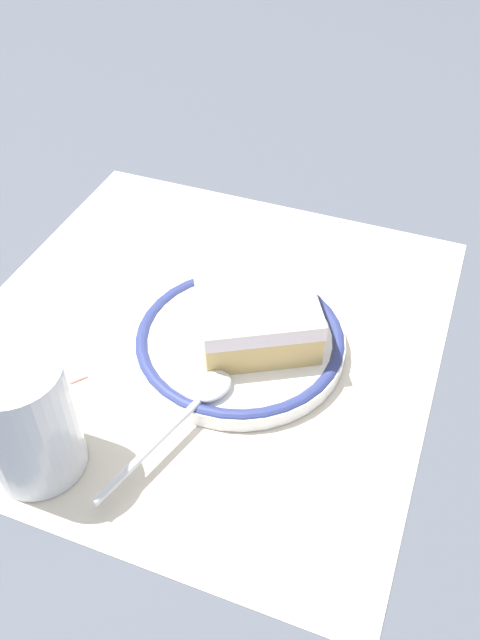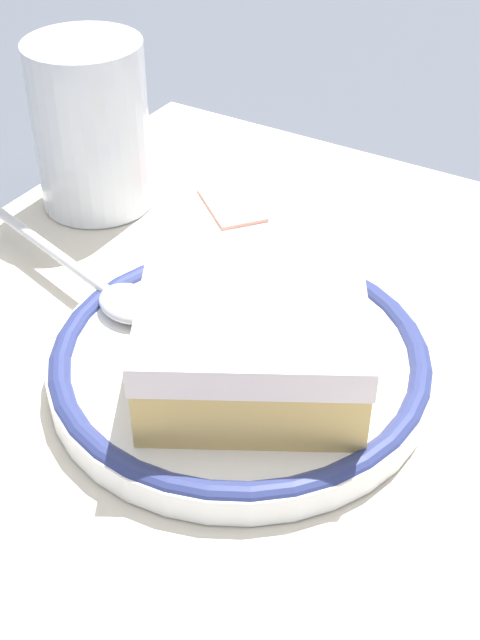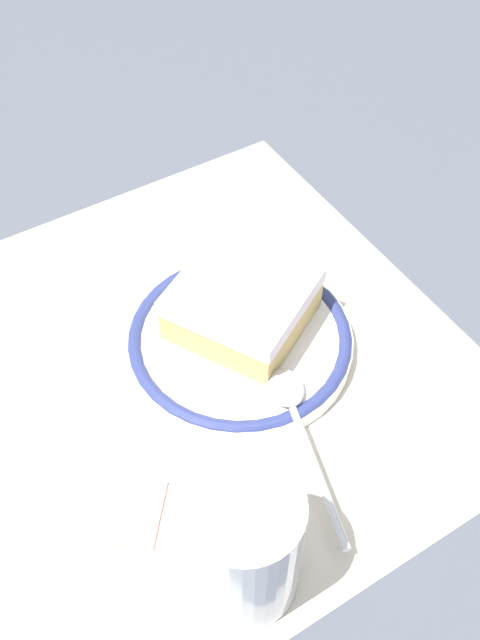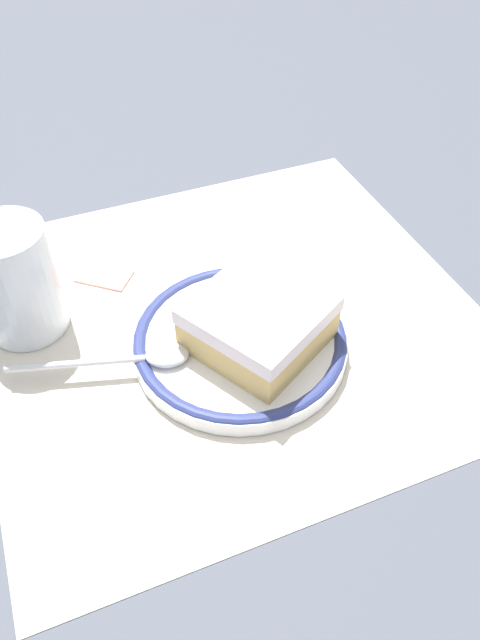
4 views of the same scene
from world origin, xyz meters
name	(u,v)px [view 4 (image 4 of 4)]	position (x,y,z in m)	size (l,w,h in m)	color
ground_plane	(230,317)	(0.00, 0.00, 0.00)	(2.40, 2.40, 0.00)	#4C515B
placemat	(230,316)	(0.00, 0.00, 0.00)	(0.41, 0.43, 0.00)	beige
plate	(240,341)	(-0.04, 0.01, 0.01)	(0.18, 0.18, 0.02)	white
cake_slice	(259,322)	(-0.05, -0.01, 0.04)	(0.13, 0.13, 0.04)	#DBB76B
spoon	(143,357)	(-0.03, 0.09, 0.02)	(0.06, 0.15, 0.01)	silver
cup	(18,286)	(0.06, 0.17, 0.05)	(0.07, 0.07, 0.10)	silver
sugar_packet	(104,274)	(0.10, 0.09, 0.00)	(0.05, 0.03, 0.01)	#E5998C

